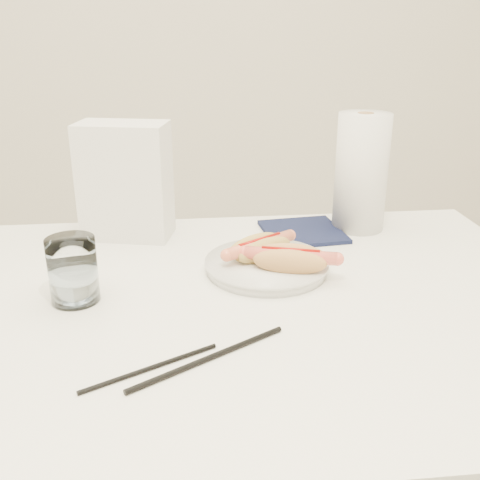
{
  "coord_description": "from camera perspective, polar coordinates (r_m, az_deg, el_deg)",
  "views": [
    {
      "loc": [
        -0.04,
        -0.81,
        1.17
      ],
      "look_at": [
        0.06,
        0.08,
        0.82
      ],
      "focal_mm": 42.43,
      "sensor_mm": 36.0,
      "label": 1
    }
  ],
  "objects": [
    {
      "name": "table",
      "position": [
        0.94,
        -2.85,
        -9.27
      ],
      "size": [
        1.2,
        0.8,
        0.75
      ],
      "color": "white",
      "rests_on": "ground"
    },
    {
      "name": "chopstick_near",
      "position": [
        0.75,
        -8.97,
        -12.58
      ],
      "size": [
        0.17,
        0.09,
        0.01
      ],
      "primitive_type": "cylinder",
      "rotation": [
        0.0,
        1.57,
        0.48
      ],
      "color": "black",
      "rests_on": "table"
    },
    {
      "name": "water_glass",
      "position": [
        0.93,
        -16.46,
        -2.92
      ],
      "size": [
        0.08,
        0.08,
        0.11
      ],
      "primitive_type": "cylinder",
      "color": "silver",
      "rests_on": "table"
    },
    {
      "name": "chopstick_far",
      "position": [
        0.76,
        -3.11,
        -11.75
      ],
      "size": [
        0.22,
        0.13,
        0.01
      ],
      "primitive_type": "cylinder",
      "rotation": [
        0.0,
        1.57,
        0.54
      ],
      "color": "black",
      "rests_on": "table"
    },
    {
      "name": "hotdog_right",
      "position": [
        0.97,
        5.09,
        -1.93
      ],
      "size": [
        0.16,
        0.1,
        0.04
      ],
      "rotation": [
        0.0,
        0.0,
        -0.3
      ],
      "color": "tan",
      "rests_on": "plate"
    },
    {
      "name": "napkin_box",
      "position": [
        1.17,
        -11.46,
        5.82
      ],
      "size": [
        0.19,
        0.13,
        0.23
      ],
      "primitive_type": "cube",
      "rotation": [
        0.0,
        0.0,
        -0.23
      ],
      "color": "silver",
      "rests_on": "table"
    },
    {
      "name": "hotdog_left",
      "position": [
        1.02,
        1.99,
        -0.82
      ],
      "size": [
        0.14,
        0.11,
        0.04
      ],
      "rotation": [
        0.0,
        0.0,
        0.58
      ],
      "color": "tan",
      "rests_on": "plate"
    },
    {
      "name": "paper_towel_roll",
      "position": [
        1.21,
        12.09,
        6.66
      ],
      "size": [
        0.13,
        0.13,
        0.24
      ],
      "primitive_type": "cylinder",
      "rotation": [
        0.0,
        0.0,
        -0.2
      ],
      "color": "silver",
      "rests_on": "table"
    },
    {
      "name": "navy_napkin",
      "position": [
        1.19,
        6.33,
        0.84
      ],
      "size": [
        0.17,
        0.17,
        0.01
      ],
      "primitive_type": "cube",
      "rotation": [
        0.0,
        0.0,
        0.1
      ],
      "color": "#101634",
      "rests_on": "table"
    },
    {
      "name": "plate",
      "position": [
        1.01,
        2.7,
        -2.71
      ],
      "size": [
        0.24,
        0.24,
        0.02
      ],
      "primitive_type": "cylinder",
      "rotation": [
        0.0,
        0.0,
        0.15
      ],
      "color": "silver",
      "rests_on": "table"
    }
  ]
}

